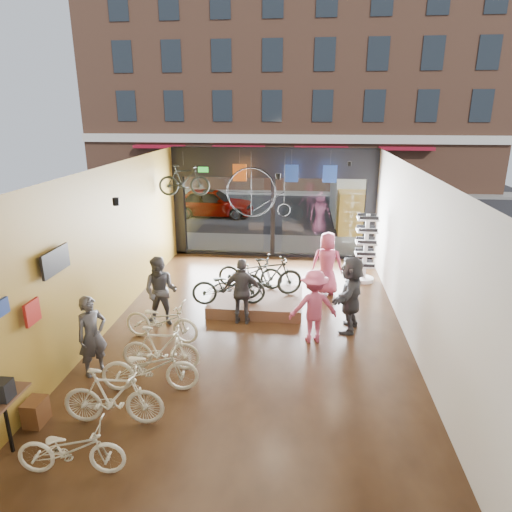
# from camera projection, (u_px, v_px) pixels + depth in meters

# --- Properties ---
(ground_plane) EXTENTS (7.00, 12.00, 0.04)m
(ground_plane) POSITION_uv_depth(u_px,v_px,m) (255.00, 334.00, 10.74)
(ground_plane) COLOR black
(ground_plane) RESTS_ON ground
(ceiling) EXTENTS (7.00, 12.00, 0.04)m
(ceiling) POSITION_uv_depth(u_px,v_px,m) (254.00, 169.00, 9.56)
(ceiling) COLOR black
(ceiling) RESTS_ON ground
(wall_left) EXTENTS (0.04, 12.00, 3.80)m
(wall_left) POSITION_uv_depth(u_px,v_px,m) (103.00, 251.00, 10.50)
(wall_left) COLOR olive
(wall_left) RESTS_ON ground
(wall_right) EXTENTS (0.04, 12.00, 3.80)m
(wall_right) POSITION_uv_depth(u_px,v_px,m) (417.00, 261.00, 9.80)
(wall_right) COLOR beige
(wall_right) RESTS_ON ground
(wall_back) EXTENTS (7.00, 0.04, 3.80)m
(wall_back) POSITION_uv_depth(u_px,v_px,m) (188.00, 444.00, 4.45)
(wall_back) COLOR beige
(wall_back) RESTS_ON ground
(storefront) EXTENTS (7.00, 0.26, 3.80)m
(storefront) POSITION_uv_depth(u_px,v_px,m) (273.00, 203.00, 15.83)
(storefront) COLOR black
(storefront) RESTS_ON ground
(exit_sign) EXTENTS (0.35, 0.06, 0.18)m
(exit_sign) POSITION_uv_depth(u_px,v_px,m) (203.00, 170.00, 15.60)
(exit_sign) COLOR #198C26
(exit_sign) RESTS_ON storefront
(street_road) EXTENTS (30.00, 18.00, 0.02)m
(street_road) POSITION_uv_depth(u_px,v_px,m) (284.00, 206.00, 24.93)
(street_road) COLOR black
(street_road) RESTS_ON ground
(sidewalk_near) EXTENTS (30.00, 2.40, 0.12)m
(sidewalk_near) POSITION_uv_depth(u_px,v_px,m) (275.00, 244.00, 17.53)
(sidewalk_near) COLOR slate
(sidewalk_near) RESTS_ON ground
(sidewalk_far) EXTENTS (30.00, 2.00, 0.12)m
(sidewalk_far) POSITION_uv_depth(u_px,v_px,m) (287.00, 192.00, 28.70)
(sidewalk_far) COLOR slate
(sidewalk_far) RESTS_ON ground
(opposite_building) EXTENTS (26.00, 5.00, 14.00)m
(opposite_building) POSITION_uv_depth(u_px,v_px,m) (291.00, 76.00, 28.93)
(opposite_building) COLOR brown
(opposite_building) RESTS_ON ground
(street_car) EXTENTS (4.06, 1.63, 1.38)m
(street_car) POSITION_uv_depth(u_px,v_px,m) (211.00, 202.00, 22.22)
(street_car) COLOR gray
(street_car) RESTS_ON street_road
(box_truck) EXTENTS (2.25, 6.74, 2.66)m
(box_truck) POSITION_uv_depth(u_px,v_px,m) (360.00, 196.00, 20.38)
(box_truck) COLOR silver
(box_truck) RESTS_ON street_road
(floor_bike_0) EXTENTS (1.60, 0.69, 0.82)m
(floor_bike_0) POSITION_uv_depth(u_px,v_px,m) (71.00, 449.00, 6.50)
(floor_bike_0) COLOR beige
(floor_bike_0) RESTS_ON ground_plane
(floor_bike_1) EXTENTS (1.72, 0.57, 1.02)m
(floor_bike_1) POSITION_uv_depth(u_px,v_px,m) (113.00, 397.00, 7.51)
(floor_bike_1) COLOR beige
(floor_bike_1) RESTS_ON ground_plane
(floor_bike_2) EXTENTS (1.86, 0.83, 0.94)m
(floor_bike_2) POSITION_uv_depth(u_px,v_px,m) (150.00, 368.00, 8.42)
(floor_bike_2) COLOR beige
(floor_bike_2) RESTS_ON ground_plane
(floor_bike_3) EXTENTS (1.59, 0.52, 0.95)m
(floor_bike_3) POSITION_uv_depth(u_px,v_px,m) (161.00, 348.00, 9.09)
(floor_bike_3) COLOR beige
(floor_bike_3) RESTS_ON ground_plane
(floor_bike_4) EXTENTS (1.88, 0.94, 0.94)m
(floor_bike_4) POSITION_uv_depth(u_px,v_px,m) (161.00, 321.00, 10.29)
(floor_bike_4) COLOR beige
(floor_bike_4) RESTS_ON ground_plane
(display_platform) EXTENTS (2.40, 1.80, 0.30)m
(display_platform) POSITION_uv_depth(u_px,v_px,m) (256.00, 302.00, 12.10)
(display_platform) COLOR #4F2D1E
(display_platform) RESTS_ON ground_plane
(display_bike_left) EXTENTS (1.92, 0.92, 0.97)m
(display_bike_left) POSITION_uv_depth(u_px,v_px,m) (229.00, 286.00, 11.45)
(display_bike_left) COLOR black
(display_bike_left) RESTS_ON display_platform
(display_bike_mid) EXTENTS (1.85, 1.15, 1.08)m
(display_bike_mid) POSITION_uv_depth(u_px,v_px,m) (270.00, 278.00, 11.88)
(display_bike_mid) COLOR black
(display_bike_mid) RESTS_ON display_platform
(display_bike_right) EXTENTS (1.81, 0.73, 0.93)m
(display_bike_right) POSITION_uv_depth(u_px,v_px,m) (250.00, 272.00, 12.52)
(display_bike_right) COLOR black
(display_bike_right) RESTS_ON display_platform
(customer_0) EXTENTS (0.68, 0.71, 1.64)m
(customer_0) POSITION_uv_depth(u_px,v_px,m) (92.00, 336.00, 8.86)
(customer_0) COLOR #3F3F44
(customer_0) RESTS_ON ground_plane
(customer_1) EXTENTS (0.84, 0.66, 1.71)m
(customer_1) POSITION_uv_depth(u_px,v_px,m) (161.00, 291.00, 10.92)
(customer_1) COLOR #3F3F44
(customer_1) RESTS_ON ground_plane
(customer_2) EXTENTS (0.98, 0.45, 1.64)m
(customer_2) POSITION_uv_depth(u_px,v_px,m) (243.00, 292.00, 11.01)
(customer_2) COLOR #3F3F44
(customer_2) RESTS_ON ground_plane
(customer_3) EXTENTS (1.21, 0.86, 1.70)m
(customer_3) POSITION_uv_depth(u_px,v_px,m) (314.00, 306.00, 10.13)
(customer_3) COLOR #CC4C72
(customer_3) RESTS_ON ground_plane
(customer_4) EXTENTS (0.94, 0.68, 1.79)m
(customer_4) POSITION_uv_depth(u_px,v_px,m) (327.00, 263.00, 12.80)
(customer_4) COLOR #CC4C72
(customer_4) RESTS_ON ground_plane
(customer_5) EXTENTS (1.00, 1.79, 1.84)m
(customer_5) POSITION_uv_depth(u_px,v_px,m) (351.00, 294.00, 10.62)
(customer_5) COLOR #3F3F44
(customer_5) RESTS_ON ground_plane
(sunglasses_rack) EXTENTS (0.64, 0.54, 2.09)m
(sunglasses_rack) POSITION_uv_depth(u_px,v_px,m) (366.00, 248.00, 13.66)
(sunglasses_rack) COLOR white
(sunglasses_rack) RESTS_ON ground_plane
(wall_merch) EXTENTS (0.40, 2.40, 2.60)m
(wall_merch) POSITION_uv_depth(u_px,v_px,m) (23.00, 351.00, 7.36)
(wall_merch) COLOR navy
(wall_merch) RESTS_ON wall_left
(penny_farthing) EXTENTS (1.95, 0.06, 1.56)m
(penny_farthing) POSITION_uv_depth(u_px,v_px,m) (262.00, 194.00, 14.21)
(penny_farthing) COLOR black
(penny_farthing) RESTS_ON ceiling
(hung_bike) EXTENTS (1.62, 0.64, 0.95)m
(hung_bike) POSITION_uv_depth(u_px,v_px,m) (184.00, 180.00, 14.07)
(hung_bike) COLOR black
(hung_bike) RESTS_ON ceiling
(jersey_left) EXTENTS (0.45, 0.03, 0.55)m
(jersey_left) POSITION_uv_depth(u_px,v_px,m) (240.00, 173.00, 14.82)
(jersey_left) COLOR #CC5919
(jersey_left) RESTS_ON ceiling
(jersey_mid) EXTENTS (0.45, 0.03, 0.55)m
(jersey_mid) POSITION_uv_depth(u_px,v_px,m) (291.00, 173.00, 14.66)
(jersey_mid) COLOR #1E3F99
(jersey_mid) RESTS_ON ceiling
(jersey_right) EXTENTS (0.45, 0.03, 0.55)m
(jersey_right) POSITION_uv_depth(u_px,v_px,m) (330.00, 174.00, 14.53)
(jersey_right) COLOR #1E3F99
(jersey_right) RESTS_ON ceiling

